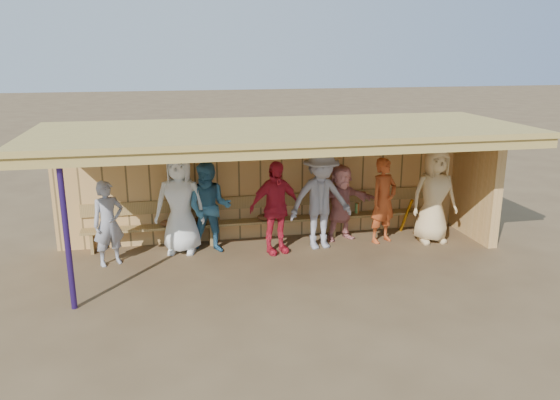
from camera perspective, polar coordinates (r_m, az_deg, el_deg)
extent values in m
plane|color=brown|center=(10.48, 0.40, -6.04)|extent=(90.00, 90.00, 0.00)
imported|color=#94949C|center=(10.40, -17.50, -2.34)|extent=(0.68, 0.58, 1.58)
imported|color=white|center=(10.66, -10.40, -0.33)|extent=(1.08, 0.83, 1.98)
imported|color=#32698B|center=(10.61, -7.39, -0.80)|extent=(1.01, 0.87, 1.79)
imported|color=red|center=(10.48, -0.51, -0.80)|extent=(1.15, 0.72, 1.82)
imported|color=#939199|center=(10.75, 4.27, 0.05)|extent=(1.35, 0.86, 1.99)
imported|color=tan|center=(11.32, 6.38, -0.26)|extent=(1.54, 0.74, 1.59)
imported|color=#B0451C|center=(11.29, 10.77, -0.05)|extent=(0.75, 0.64, 1.75)
imported|color=#E0BB7E|center=(11.51, 15.80, 0.45)|extent=(0.96, 0.64, 1.95)
cube|color=tan|center=(11.39, -1.03, 2.04)|extent=(8.60, 0.20, 2.40)
cube|color=tan|center=(12.08, 19.80, 1.90)|extent=(0.20, 1.62, 2.40)
cube|color=tan|center=(9.85, 0.42, 7.34)|extent=(8.80, 3.20, 0.10)
cube|color=tan|center=(8.43, 2.59, 5.04)|extent=(8.80, 0.10, 0.18)
cube|color=tan|center=(9.80, -21.94, 5.35)|extent=(0.08, 3.00, 0.16)
cube|color=tan|center=(9.68, -16.38, 5.73)|extent=(0.08, 3.00, 0.16)
cube|color=tan|center=(9.65, -10.73, 6.06)|extent=(0.08, 3.00, 0.16)
cube|color=tan|center=(9.72, -5.10, 6.33)|extent=(0.08, 3.00, 0.16)
cube|color=tan|center=(9.87, 0.42, 6.53)|extent=(0.08, 3.00, 0.16)
cube|color=tan|center=(10.11, 5.72, 6.67)|extent=(0.08, 3.00, 0.16)
cube|color=tan|center=(10.44, 10.74, 6.75)|extent=(0.08, 3.00, 0.16)
cube|color=tan|center=(10.83, 15.42, 6.78)|extent=(0.08, 3.00, 0.16)
cube|color=tan|center=(11.30, 19.75, 6.77)|extent=(0.08, 3.00, 0.16)
cylinder|color=navy|center=(8.68, -21.41, -3.36)|extent=(0.09, 0.09, 2.40)
cube|color=#A17F45|center=(11.32, -0.74, -2.11)|extent=(7.60, 0.32, 0.05)
cube|color=#A17F45|center=(11.36, -0.90, -0.07)|extent=(7.60, 0.04, 0.26)
cube|color=#A17F45|center=(11.30, -19.00, -4.22)|extent=(0.06, 0.29, 0.40)
cube|color=#A17F45|center=(11.22, -7.23, -3.60)|extent=(0.06, 0.29, 0.40)
cube|color=#A17F45|center=(11.69, 5.50, -2.76)|extent=(0.06, 0.29, 0.40)
cube|color=#A17F45|center=(12.55, 15.62, -1.99)|extent=(0.06, 0.29, 0.40)
cylinder|color=orange|center=(12.01, 13.05, -1.60)|extent=(0.13, 0.41, 0.80)
sphere|color=gold|center=(12.46, 16.19, -2.95)|extent=(0.08, 0.08, 0.08)
ellipsoid|color=#593319|center=(11.06, -8.49, -2.20)|extent=(0.30, 0.24, 0.14)
ellipsoid|color=#593319|center=(11.05, -11.65, -2.38)|extent=(0.30, 0.24, 0.14)
ellipsoid|color=#593319|center=(11.21, -1.64, -1.80)|extent=(0.30, 0.24, 0.14)
cylinder|color=#77C663|center=(11.80, 8.01, -0.84)|extent=(0.07, 0.07, 0.22)
cylinder|color=orange|center=(11.81, 8.09, -0.84)|extent=(0.07, 0.07, 0.22)
cylinder|color=#81BB5D|center=(12.03, 15.42, -3.19)|extent=(0.07, 0.07, 0.22)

